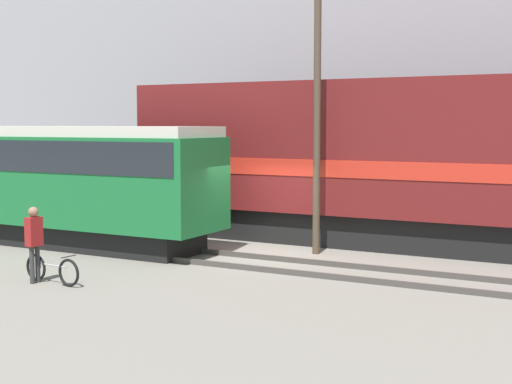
{
  "coord_description": "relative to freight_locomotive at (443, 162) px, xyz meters",
  "views": [
    {
      "loc": [
        9.26,
        -17.4,
        3.65
      ],
      "look_at": [
        0.12,
        -0.29,
        1.8
      ],
      "focal_mm": 50.0,
      "sensor_mm": 36.0,
      "label": 1
    }
  ],
  "objects": [
    {
      "name": "ground_plane",
      "position": [
        -4.39,
        -3.16,
        -2.58
      ],
      "size": [
        120.0,
        120.0,
        0.0
      ],
      "primitive_type": "plane",
      "color": "slate"
    },
    {
      "name": "freight_locomotive",
      "position": [
        0.0,
        0.0,
        0.0
      ],
      "size": [
        19.27,
        3.04,
        5.53
      ],
      "color": "black",
      "rests_on": "ground"
    },
    {
      "name": "utility_pole_center",
      "position": [
        -2.99,
        -2.22,
        1.38
      ],
      "size": [
        0.2,
        0.2,
        7.93
      ],
      "color": "#4C3D2D",
      "rests_on": "ground"
    },
    {
      "name": "streetcar",
      "position": [
        -10.41,
        -4.44,
        -0.53
      ],
      "size": [
        10.37,
        2.54,
        3.59
      ],
      "color": "black",
      "rests_on": "ground"
    },
    {
      "name": "building_backdrop",
      "position": [
        -4.39,
        7.74,
        2.6
      ],
      "size": [
        48.44,
        6.0,
        10.37
      ],
      "color": "#99999E",
      "rests_on": "ground"
    },
    {
      "name": "bicycle",
      "position": [
        -6.82,
        -8.59,
        -2.26
      ],
      "size": [
        1.73,
        0.44,
        0.7
      ],
      "color": "black",
      "rests_on": "ground"
    },
    {
      "name": "track_near",
      "position": [
        -4.39,
        -4.44,
        -2.51
      ],
      "size": [
        60.0,
        1.5,
        0.14
      ],
      "color": "#47423D",
      "rests_on": "ground"
    },
    {
      "name": "track_far",
      "position": [
        -4.39,
        0.0,
        -2.51
      ],
      "size": [
        60.0,
        1.5,
        0.14
      ],
      "color": "#47423D",
      "rests_on": "ground"
    },
    {
      "name": "person",
      "position": [
        -7.23,
        -8.71,
        -1.5
      ],
      "size": [
        0.25,
        0.38,
        1.77
      ],
      "color": "#333333",
      "rests_on": "ground"
    }
  ]
}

